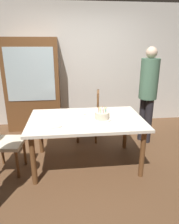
% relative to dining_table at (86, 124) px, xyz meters
% --- Properties ---
extents(ground, '(6.40, 6.40, 0.00)m').
position_rel_dining_table_xyz_m(ground, '(0.00, 0.00, -0.66)').
color(ground, brown).
extents(back_wall, '(6.40, 0.10, 2.60)m').
position_rel_dining_table_xyz_m(back_wall, '(0.00, 1.85, 0.64)').
color(back_wall, beige).
rests_on(back_wall, ground).
extents(dining_table, '(1.66, 1.04, 0.74)m').
position_rel_dining_table_xyz_m(dining_table, '(0.00, 0.00, 0.00)').
color(dining_table, silver).
rests_on(dining_table, ground).
extents(birthday_cake, '(0.28, 0.28, 0.18)m').
position_rel_dining_table_xyz_m(birthday_cake, '(0.23, -0.06, 0.13)').
color(birthday_cake, silver).
rests_on(birthday_cake, dining_table).
extents(plate_near_celebrant, '(0.22, 0.22, 0.01)m').
position_rel_dining_table_xyz_m(plate_near_celebrant, '(-0.46, -0.23, 0.09)').
color(plate_near_celebrant, silver).
rests_on(plate_near_celebrant, dining_table).
extents(plate_far_side, '(0.22, 0.22, 0.01)m').
position_rel_dining_table_xyz_m(plate_far_side, '(-0.08, 0.23, 0.09)').
color(plate_far_side, silver).
rests_on(plate_far_side, dining_table).
extents(fork_near_celebrant, '(0.18, 0.03, 0.01)m').
position_rel_dining_table_xyz_m(fork_near_celebrant, '(-0.62, -0.25, 0.08)').
color(fork_near_celebrant, silver).
rests_on(fork_near_celebrant, dining_table).
extents(fork_far_side, '(0.18, 0.05, 0.01)m').
position_rel_dining_table_xyz_m(fork_far_side, '(-0.24, 0.22, 0.08)').
color(fork_far_side, silver).
rests_on(fork_far_side, dining_table).
extents(fork_near_guest, '(0.18, 0.06, 0.01)m').
position_rel_dining_table_xyz_m(fork_near_guest, '(0.34, -0.24, 0.08)').
color(fork_near_guest, silver).
rests_on(fork_near_guest, dining_table).
extents(chair_spindle_back, '(0.51, 0.51, 0.95)m').
position_rel_dining_table_xyz_m(chair_spindle_back, '(0.13, 0.83, -0.20)').
color(chair_spindle_back, brown).
rests_on(chair_spindle_back, ground).
extents(chair_upholstered, '(0.49, 0.48, 0.95)m').
position_rel_dining_table_xyz_m(chair_upholstered, '(-1.22, -0.06, -0.13)').
color(chair_upholstered, beige).
rests_on(chair_upholstered, ground).
extents(person_guest, '(0.32, 0.32, 1.74)m').
position_rel_dining_table_xyz_m(person_guest, '(1.18, 0.65, 0.33)').
color(person_guest, '#262328').
rests_on(person_guest, ground).
extents(china_cabinet, '(1.10, 0.45, 1.90)m').
position_rel_dining_table_xyz_m(china_cabinet, '(-0.97, 1.56, 0.29)').
color(china_cabinet, brown).
rests_on(china_cabinet, ground).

